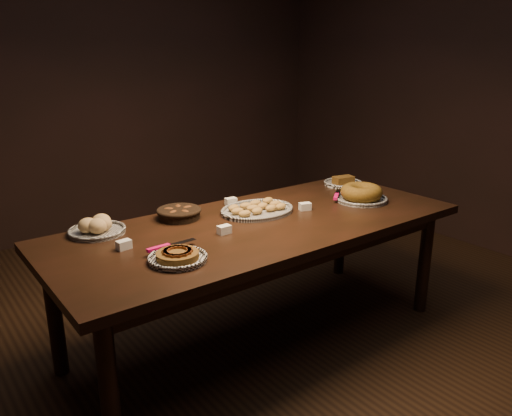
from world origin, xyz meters
TOP-DOWN VIEW (x-y plane):
  - ground at (0.00, 0.00)m, footprint 5.00×5.00m
  - buffet_table at (0.00, 0.00)m, footprint 2.40×1.00m
  - apple_tart_plate at (-0.65, -0.21)m, footprint 0.31×0.29m
  - madeleine_platter at (0.10, 0.16)m, footprint 0.46×0.38m
  - bundt_cake_plate at (0.78, -0.06)m, footprint 0.36×0.41m
  - croissant_basket at (-0.34, 0.34)m, footprint 0.27×0.27m
  - bread_roll_plate at (-0.81, 0.38)m, footprint 0.30×0.30m
  - loaf_plate at (0.99, 0.30)m, footprint 0.28×0.28m
  - tent_cards at (0.03, 0.09)m, footprint 1.65×0.46m

SIDE VIEW (x-z plane):
  - ground at x=0.00m, z-range 0.00..0.00m
  - buffet_table at x=0.00m, z-range 0.30..1.05m
  - madeleine_platter at x=0.10m, z-range 0.74..0.79m
  - loaf_plate at x=0.99m, z-range 0.74..0.80m
  - apple_tart_plate at x=-0.65m, z-range 0.74..0.80m
  - tent_cards at x=0.03m, z-range 0.75..0.79m
  - bread_roll_plate at x=-0.81m, z-range 0.74..0.83m
  - croissant_basket at x=-0.34m, z-range 0.75..0.82m
  - bundt_cake_plate at x=0.78m, z-range 0.74..0.85m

